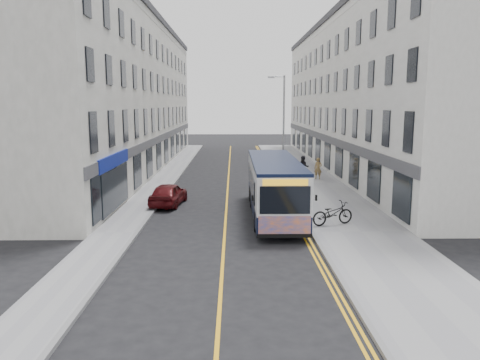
{
  "coord_description": "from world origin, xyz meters",
  "views": [
    {
      "loc": [
        0.42,
        -21.84,
        5.88
      ],
      "look_at": [
        0.78,
        4.39,
        1.6
      ],
      "focal_mm": 35.0,
      "sensor_mm": 36.0,
      "label": 1
    }
  ],
  "objects_px": {
    "bicycle": "(333,213)",
    "pedestrian_far": "(303,167)",
    "city_bus": "(274,185)",
    "streetlamp": "(283,124)",
    "car_white": "(263,159)",
    "car_maroon": "(168,194)",
    "pedestrian_near": "(318,168)"
  },
  "relations": [
    {
      "from": "streetlamp",
      "to": "car_maroon",
      "type": "xyz_separation_m",
      "value": [
        -7.57,
        -8.94,
        -3.71
      ]
    },
    {
      "from": "car_white",
      "to": "streetlamp",
      "type": "bearing_deg",
      "value": -90.94
    },
    {
      "from": "bicycle",
      "to": "pedestrian_far",
      "type": "distance_m",
      "value": 14.23
    },
    {
      "from": "streetlamp",
      "to": "bicycle",
      "type": "height_order",
      "value": "streetlamp"
    },
    {
      "from": "city_bus",
      "to": "pedestrian_far",
      "type": "xyz_separation_m",
      "value": [
        3.31,
        11.83,
        -0.65
      ]
    },
    {
      "from": "bicycle",
      "to": "car_maroon",
      "type": "xyz_separation_m",
      "value": [
        -8.57,
        5.07,
        -0.01
      ]
    },
    {
      "from": "city_bus",
      "to": "pedestrian_near",
      "type": "bearing_deg",
      "value": 69.11
    },
    {
      "from": "streetlamp",
      "to": "city_bus",
      "type": "xyz_separation_m",
      "value": [
        -1.61,
        -11.64,
        -2.73
      ]
    },
    {
      "from": "streetlamp",
      "to": "pedestrian_far",
      "type": "height_order",
      "value": "streetlamp"
    },
    {
      "from": "bicycle",
      "to": "car_white",
      "type": "bearing_deg",
      "value": -14.39
    },
    {
      "from": "bicycle",
      "to": "pedestrian_far",
      "type": "height_order",
      "value": "pedestrian_far"
    },
    {
      "from": "city_bus",
      "to": "car_white",
      "type": "distance_m",
      "value": 19.7
    },
    {
      "from": "bicycle",
      "to": "city_bus",
      "type": "bearing_deg",
      "value": 28.32
    },
    {
      "from": "pedestrian_near",
      "to": "car_maroon",
      "type": "height_order",
      "value": "pedestrian_near"
    },
    {
      "from": "city_bus",
      "to": "bicycle",
      "type": "xyz_separation_m",
      "value": [
        2.62,
        -2.37,
        -0.96
      ]
    },
    {
      "from": "pedestrian_far",
      "to": "car_maroon",
      "type": "height_order",
      "value": "pedestrian_far"
    },
    {
      "from": "streetlamp",
      "to": "car_maroon",
      "type": "bearing_deg",
      "value": -130.26
    },
    {
      "from": "bicycle",
      "to": "pedestrian_near",
      "type": "distance_m",
      "value": 14.04
    },
    {
      "from": "car_white",
      "to": "pedestrian_near",
      "type": "bearing_deg",
      "value": -72.94
    },
    {
      "from": "streetlamp",
      "to": "pedestrian_far",
      "type": "bearing_deg",
      "value": 6.68
    },
    {
      "from": "city_bus",
      "to": "streetlamp",
      "type": "bearing_deg",
      "value": 82.1
    },
    {
      "from": "pedestrian_near",
      "to": "car_maroon",
      "type": "xyz_separation_m",
      "value": [
        -10.36,
        -8.85,
        -0.27
      ]
    },
    {
      "from": "pedestrian_near",
      "to": "pedestrian_far",
      "type": "xyz_separation_m",
      "value": [
        -1.1,
        0.28,
        0.06
      ]
    },
    {
      "from": "city_bus",
      "to": "car_maroon",
      "type": "bearing_deg",
      "value": 155.61
    },
    {
      "from": "car_white",
      "to": "car_maroon",
      "type": "height_order",
      "value": "car_white"
    },
    {
      "from": "city_bus",
      "to": "car_maroon",
      "type": "height_order",
      "value": "city_bus"
    },
    {
      "from": "bicycle",
      "to": "car_maroon",
      "type": "relative_size",
      "value": 0.55
    },
    {
      "from": "city_bus",
      "to": "bicycle",
      "type": "bearing_deg",
      "value": -42.18
    },
    {
      "from": "pedestrian_near",
      "to": "car_white",
      "type": "height_order",
      "value": "pedestrian_near"
    },
    {
      "from": "streetlamp",
      "to": "city_bus",
      "type": "distance_m",
      "value": 12.06
    },
    {
      "from": "bicycle",
      "to": "pedestrian_near",
      "type": "height_order",
      "value": "pedestrian_near"
    },
    {
      "from": "pedestrian_far",
      "to": "car_white",
      "type": "height_order",
      "value": "pedestrian_far"
    }
  ]
}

